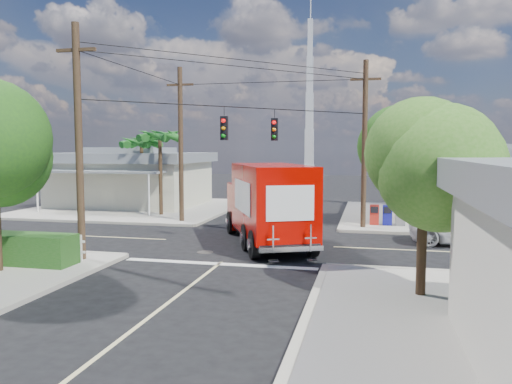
% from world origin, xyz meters
% --- Properties ---
extents(ground, '(120.00, 120.00, 0.00)m').
position_xyz_m(ground, '(0.00, 0.00, 0.00)').
color(ground, black).
rests_on(ground, ground).
extents(sidewalk_ne, '(14.12, 14.12, 0.14)m').
position_xyz_m(sidewalk_ne, '(10.88, 10.88, 0.07)').
color(sidewalk_ne, '#A49F94').
rests_on(sidewalk_ne, ground).
extents(sidewalk_nw, '(14.12, 14.12, 0.14)m').
position_xyz_m(sidewalk_nw, '(-10.88, 10.88, 0.07)').
color(sidewalk_nw, '#A49F94').
rests_on(sidewalk_nw, ground).
extents(road_markings, '(32.00, 32.00, 0.01)m').
position_xyz_m(road_markings, '(0.00, -1.47, 0.01)').
color(road_markings, beige).
rests_on(road_markings, ground).
extents(building_ne, '(11.80, 10.20, 4.50)m').
position_xyz_m(building_ne, '(12.50, 11.97, 2.32)').
color(building_ne, silver).
rests_on(building_ne, sidewalk_ne).
extents(building_nw, '(10.80, 10.20, 4.30)m').
position_xyz_m(building_nw, '(-12.00, 12.46, 2.22)').
color(building_nw, beige).
rests_on(building_nw, sidewalk_nw).
extents(radio_tower, '(0.80, 0.80, 17.00)m').
position_xyz_m(radio_tower, '(0.50, 20.00, 5.64)').
color(radio_tower, silver).
rests_on(radio_tower, ground).
extents(tree_ne_front, '(4.21, 4.14, 6.66)m').
position_xyz_m(tree_ne_front, '(7.21, 6.76, 4.77)').
color(tree_ne_front, '#422D1C').
rests_on(tree_ne_front, sidewalk_ne).
extents(tree_ne_back, '(3.77, 3.66, 5.82)m').
position_xyz_m(tree_ne_back, '(9.81, 8.96, 4.19)').
color(tree_ne_back, '#422D1C').
rests_on(tree_ne_back, sidewalk_ne).
extents(tree_se, '(3.67, 3.54, 5.62)m').
position_xyz_m(tree_se, '(7.01, -7.24, 4.04)').
color(tree_se, '#422D1C').
rests_on(tree_se, sidewalk_se).
extents(palm_nw_front, '(3.01, 3.08, 5.59)m').
position_xyz_m(palm_nw_front, '(-7.50, 7.50, 5.04)').
color(palm_nw_front, '#422D1C').
rests_on(palm_nw_front, sidewalk_nw).
extents(palm_nw_back, '(3.01, 3.08, 5.19)m').
position_xyz_m(palm_nw_back, '(-9.50, 9.00, 4.67)').
color(palm_nw_back, '#422D1C').
rests_on(palm_nw_back, sidewalk_nw).
extents(utility_poles, '(12.00, 10.68, 9.00)m').
position_xyz_m(utility_poles, '(-1.58, 1.60, 4.67)').
color(utility_poles, '#473321').
rests_on(utility_poles, ground).
extents(picket_fence, '(5.94, 0.06, 1.00)m').
position_xyz_m(picket_fence, '(-7.80, -5.60, 0.68)').
color(picket_fence, silver).
rests_on(picket_fence, sidewalk_sw).
extents(vending_boxes, '(1.90, 0.50, 1.10)m').
position_xyz_m(vending_boxes, '(6.50, 6.20, 0.69)').
color(vending_boxes, red).
rests_on(vending_boxes, sidewalk_ne).
extents(delivery_truck, '(5.71, 8.70, 3.65)m').
position_xyz_m(delivery_truck, '(1.02, -0.05, 1.85)').
color(delivery_truck, black).
rests_on(delivery_truck, ground).
extents(parked_car, '(5.23, 2.42, 1.45)m').
position_xyz_m(parked_car, '(9.95, 1.93, 0.73)').
color(parked_car, silver).
rests_on(parked_car, ground).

